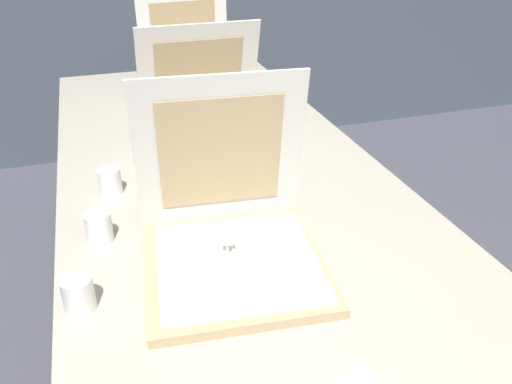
{
  "coord_description": "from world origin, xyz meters",
  "views": [
    {
      "loc": [
        -0.33,
        -0.59,
        1.44
      ],
      "look_at": [
        0.02,
        0.48,
        0.81
      ],
      "focal_mm": 36.42,
      "sensor_mm": 36.0,
      "label": 1
    }
  ],
  "objects": [
    {
      "name": "table",
      "position": [
        0.0,
        0.66,
        0.71
      ],
      "size": [
        0.93,
        2.39,
        0.75
      ],
      "color": "#BCB29E",
      "rests_on": "ground"
    },
    {
      "name": "pizza_box_back",
      "position": [
        0.07,
        1.42,
        0.81
      ],
      "size": [
        0.41,
        0.42,
        0.4
      ],
      "rotation": [
        0.0,
        0.0,
        0.1
      ],
      "color": "tan",
      "rests_on": "table"
    },
    {
      "name": "cup_white_mid",
      "position": [
        -0.32,
        0.7,
        0.78
      ],
      "size": [
        0.06,
        0.06,
        0.07
      ],
      "primitive_type": "cylinder",
      "color": "white",
      "rests_on": "table"
    },
    {
      "name": "pizza_box_middle",
      "position": [
        -0.01,
        0.87,
        0.8
      ],
      "size": [
        0.38,
        0.38,
        0.39
      ],
      "rotation": [
        0.0,
        0.0,
        -0.0
      ],
      "color": "tan",
      "rests_on": "table"
    },
    {
      "name": "cup_white_near_left",
      "position": [
        -0.41,
        0.24,
        0.78
      ],
      "size": [
        0.06,
        0.06,
        0.07
      ],
      "primitive_type": "cylinder",
      "color": "white",
      "rests_on": "table"
    },
    {
      "name": "cup_white_near_center",
      "position": [
        -0.36,
        0.47,
        0.78
      ],
      "size": [
        0.06,
        0.06,
        0.07
      ],
      "primitive_type": "cylinder",
      "color": "white",
      "rests_on": "table"
    },
    {
      "name": "pizza_box_front",
      "position": [
        -0.09,
        0.3,
        0.81
      ],
      "size": [
        0.41,
        0.42,
        0.39
      ],
      "rotation": [
        0.0,
        0.0,
        -0.1
      ],
      "color": "tan",
      "rests_on": "table"
    }
  ]
}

